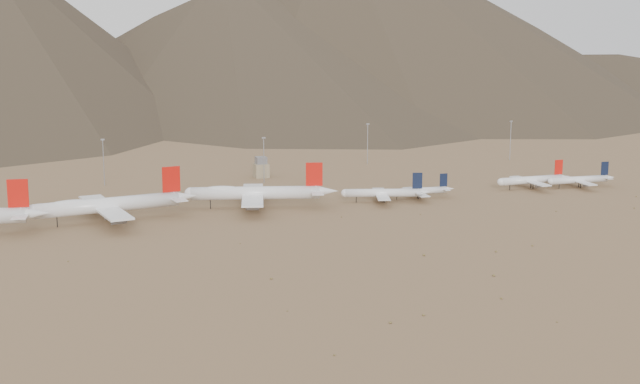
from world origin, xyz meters
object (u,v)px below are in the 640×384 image
object	(u,v)px
narrowbody_a	(385,193)
widebody_east	(256,193)
control_tower	(261,168)
narrowbody_b	(419,191)
widebody_centre	(109,205)

from	to	relation	value
narrowbody_a	widebody_east	bearing A→B (deg)	-169.21
widebody_east	control_tower	size ratio (longest dim) A/B	6.00
narrowbody_b	control_tower	bearing A→B (deg)	127.79
control_tower	widebody_east	bearing A→B (deg)	-107.34
widebody_centre	narrowbody_a	world-z (taller)	widebody_centre
widebody_centre	narrowbody_a	bearing A→B (deg)	-8.18
widebody_centre	control_tower	size ratio (longest dim) A/B	6.42
narrowbody_b	control_tower	size ratio (longest dim) A/B	3.12
widebody_centre	narrowbody_a	distance (m)	134.24
widebody_east	narrowbody_a	size ratio (longest dim) A/B	1.65
control_tower	narrowbody_a	bearing A→B (deg)	-67.08
narrowbody_b	widebody_east	bearing A→B (deg)	-178.94
narrowbody_a	narrowbody_b	world-z (taller)	narrowbody_a
narrowbody_a	narrowbody_b	xyz separation A→B (m)	(20.01, 2.94, -0.81)
narrowbody_b	control_tower	distance (m)	105.10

